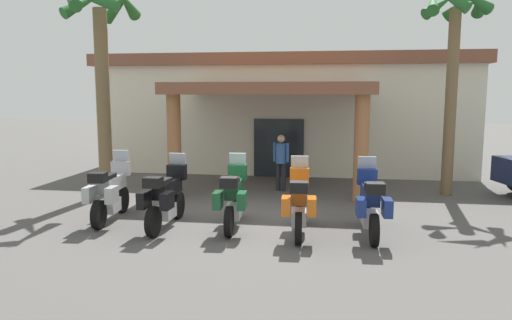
{
  "coord_description": "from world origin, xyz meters",
  "views": [
    {
      "loc": [
        2.34,
        -11.35,
        3.06
      ],
      "look_at": [
        -0.05,
        1.88,
        1.2
      ],
      "focal_mm": 34.61,
      "sensor_mm": 36.0,
      "label": 1
    }
  ],
  "objects_px": {
    "motorcycle_blue": "(370,204)",
    "motel_building": "(287,111)",
    "palm_tree_roadside": "(101,48)",
    "motorcycle_black": "(166,197)",
    "palm_tree_near_portico": "(454,41)",
    "motorcycle_green": "(233,197)",
    "motorcycle_orange": "(299,202)",
    "motorcycle_silver": "(110,192)",
    "pedestrian": "(281,158)"
  },
  "relations": [
    {
      "from": "motorcycle_orange",
      "to": "motorcycle_blue",
      "type": "xyz_separation_m",
      "value": [
        1.51,
        0.15,
        0.0
      ]
    },
    {
      "from": "motorcycle_black",
      "to": "motorcycle_blue",
      "type": "relative_size",
      "value": 1.0
    },
    {
      "from": "motorcycle_green",
      "to": "palm_tree_near_portico",
      "type": "distance_m",
      "value": 8.13
    },
    {
      "from": "motel_building",
      "to": "palm_tree_roadside",
      "type": "height_order",
      "value": "palm_tree_roadside"
    },
    {
      "from": "motorcycle_blue",
      "to": "palm_tree_roadside",
      "type": "bearing_deg",
      "value": 64.78
    },
    {
      "from": "pedestrian",
      "to": "palm_tree_roadside",
      "type": "height_order",
      "value": "palm_tree_roadside"
    },
    {
      "from": "palm_tree_roadside",
      "to": "palm_tree_near_portico",
      "type": "xyz_separation_m",
      "value": [
        10.03,
        1.8,
        0.2
      ]
    },
    {
      "from": "motorcycle_orange",
      "to": "palm_tree_near_portico",
      "type": "xyz_separation_m",
      "value": [
        3.97,
        4.91,
        3.81
      ]
    },
    {
      "from": "palm_tree_roadside",
      "to": "palm_tree_near_portico",
      "type": "relative_size",
      "value": 1.02
    },
    {
      "from": "motorcycle_silver",
      "to": "motorcycle_green",
      "type": "xyz_separation_m",
      "value": [
        3.02,
        -0.05,
        0.0
      ]
    },
    {
      "from": "motorcycle_silver",
      "to": "pedestrian",
      "type": "bearing_deg",
      "value": -45.53
    },
    {
      "from": "motorcycle_blue",
      "to": "motorcycle_black",
      "type": "bearing_deg",
      "value": 88.21
    },
    {
      "from": "motorcycle_green",
      "to": "motorcycle_orange",
      "type": "distance_m",
      "value": 1.53
    },
    {
      "from": "motorcycle_orange",
      "to": "palm_tree_near_portico",
      "type": "relative_size",
      "value": 0.36
    },
    {
      "from": "motorcycle_silver",
      "to": "motorcycle_orange",
      "type": "height_order",
      "value": "same"
    },
    {
      "from": "motel_building",
      "to": "pedestrian",
      "type": "distance_m",
      "value": 5.65
    },
    {
      "from": "motorcycle_green",
      "to": "motorcycle_black",
      "type": "bearing_deg",
      "value": 95.02
    },
    {
      "from": "pedestrian",
      "to": "motorcycle_green",
      "type": "bearing_deg",
      "value": -169.83
    },
    {
      "from": "motorcycle_silver",
      "to": "motorcycle_green",
      "type": "distance_m",
      "value": 3.02
    },
    {
      "from": "motorcycle_orange",
      "to": "motorcycle_silver",
      "type": "bearing_deg",
      "value": 81.19
    },
    {
      "from": "motorcycle_black",
      "to": "palm_tree_near_portico",
      "type": "bearing_deg",
      "value": -54.6
    },
    {
      "from": "palm_tree_near_portico",
      "to": "motorcycle_silver",
      "type": "bearing_deg",
      "value": -151.62
    },
    {
      "from": "motel_building",
      "to": "motorcycle_silver",
      "type": "distance_m",
      "value": 10.37
    },
    {
      "from": "motel_building",
      "to": "motorcycle_blue",
      "type": "bearing_deg",
      "value": -74.71
    },
    {
      "from": "motorcycle_silver",
      "to": "motorcycle_black",
      "type": "relative_size",
      "value": 1.0
    },
    {
      "from": "motel_building",
      "to": "palm_tree_near_portico",
      "type": "bearing_deg",
      "value": -45.0
    },
    {
      "from": "motorcycle_green",
      "to": "motorcycle_blue",
      "type": "xyz_separation_m",
      "value": [
        3.02,
        -0.12,
        0.0
      ]
    },
    {
      "from": "motel_building",
      "to": "motorcycle_green",
      "type": "relative_size",
      "value": 6.57
    },
    {
      "from": "motorcycle_silver",
      "to": "palm_tree_near_portico",
      "type": "xyz_separation_m",
      "value": [
        8.5,
        4.59,
        3.81
      ]
    },
    {
      "from": "motorcycle_silver",
      "to": "motorcycle_blue",
      "type": "distance_m",
      "value": 6.04
    },
    {
      "from": "motorcycle_orange",
      "to": "motorcycle_blue",
      "type": "bearing_deg",
      "value": -89.28
    },
    {
      "from": "motorcycle_blue",
      "to": "motel_building",
      "type": "bearing_deg",
      "value": 12.83
    },
    {
      "from": "palm_tree_near_portico",
      "to": "motorcycle_orange",
      "type": "bearing_deg",
      "value": -128.97
    },
    {
      "from": "motorcycle_silver",
      "to": "motel_building",
      "type": "bearing_deg",
      "value": -23.35
    },
    {
      "from": "motorcycle_silver",
      "to": "motorcycle_orange",
      "type": "xyz_separation_m",
      "value": [
        4.53,
        -0.32,
        0.0
      ]
    },
    {
      "from": "motorcycle_orange",
      "to": "palm_tree_roadside",
      "type": "bearing_deg",
      "value": 58.04
    },
    {
      "from": "motel_building",
      "to": "palm_tree_near_portico",
      "type": "distance_m",
      "value": 7.85
    },
    {
      "from": "pedestrian",
      "to": "motorcycle_black",
      "type": "bearing_deg",
      "value": 173.3
    },
    {
      "from": "motel_building",
      "to": "palm_tree_near_portico",
      "type": "xyz_separation_m",
      "value": [
        5.45,
        -5.19,
        2.24
      ]
    },
    {
      "from": "motorcycle_silver",
      "to": "motorcycle_black",
      "type": "bearing_deg",
      "value": -108.48
    },
    {
      "from": "palm_tree_roadside",
      "to": "motorcycle_silver",
      "type": "bearing_deg",
      "value": -61.26
    },
    {
      "from": "motel_building",
      "to": "motorcycle_silver",
      "type": "relative_size",
      "value": 6.57
    },
    {
      "from": "palm_tree_near_portico",
      "to": "motorcycle_green",
      "type": "bearing_deg",
      "value": -139.71
    },
    {
      "from": "motel_building",
      "to": "motorcycle_orange",
      "type": "bearing_deg",
      "value": -83.09
    },
    {
      "from": "pedestrian",
      "to": "palm_tree_roadside",
      "type": "xyz_separation_m",
      "value": [
        -5.07,
        -1.5,
        3.29
      ]
    },
    {
      "from": "motel_building",
      "to": "motorcycle_orange",
      "type": "height_order",
      "value": "motel_building"
    },
    {
      "from": "motel_building",
      "to": "motorcycle_black",
      "type": "bearing_deg",
      "value": -100.08
    },
    {
      "from": "motorcycle_green",
      "to": "palm_tree_near_portico",
      "type": "relative_size",
      "value": 0.36
    },
    {
      "from": "motel_building",
      "to": "motorcycle_black",
      "type": "distance_m",
      "value": 10.35
    },
    {
      "from": "motel_building",
      "to": "motorcycle_black",
      "type": "relative_size",
      "value": 6.58
    }
  ]
}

